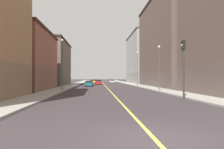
% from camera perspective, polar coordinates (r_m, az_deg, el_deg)
% --- Properties ---
extents(ground_plane, '(400.00, 400.00, 0.00)m').
position_cam_1_polar(ground_plane, '(7.84, 11.01, -16.26)').
color(ground_plane, '#362F33').
rests_on(ground_plane, ground).
extents(sidewalk_left, '(2.97, 168.00, 0.15)m').
position_cam_1_polar(sidewalk_left, '(57.23, 6.19, -2.70)').
color(sidewalk_left, '#9E9B93').
rests_on(sidewalk_left, ground).
extents(sidewalk_right, '(2.97, 168.00, 0.15)m').
position_cam_1_polar(sidewalk_right, '(56.67, -10.26, -2.71)').
color(sidewalk_right, '#9E9B93').
rests_on(sidewalk_right, ground).
extents(lane_center_stripe, '(0.16, 154.00, 0.01)m').
position_cam_1_polar(lane_center_stripe, '(56.37, -1.99, -2.80)').
color(lane_center_stripe, '#E5D14C').
rests_on(lane_center_stripe, ground).
extents(building_left_mid, '(10.48, 25.93, 19.04)m').
position_cam_1_polar(building_left_mid, '(49.07, 16.10, 8.06)').
color(building_left_mid, brown).
rests_on(building_left_mid, ground).
extents(building_left_far, '(10.48, 23.39, 16.80)m').
position_cam_1_polar(building_left_far, '(75.51, 8.82, 4.13)').
color(building_left_far, gray).
rests_on(building_left_far, ground).
extents(building_right_midblock, '(10.48, 15.17, 9.55)m').
position_cam_1_polar(building_right_midblock, '(37.09, -24.15, 3.53)').
color(building_right_midblock, brown).
rests_on(building_right_midblock, ground).
extents(building_right_distant, '(10.48, 18.26, 11.11)m').
position_cam_1_polar(building_right_distant, '(56.61, -17.02, 2.86)').
color(building_right_distant, brown).
rests_on(building_right_distant, ground).
extents(traffic_light_left_near, '(0.40, 0.32, 5.60)m').
position_cam_1_polar(traffic_light_left_near, '(21.60, 18.35, 3.46)').
color(traffic_light_left_near, '#2D2D2D').
rests_on(traffic_light_left_near, ground).
extents(street_lamp_left_near, '(0.36, 0.36, 6.64)m').
position_cam_1_polar(street_lamp_left_near, '(32.81, 12.35, 3.02)').
color(street_lamp_left_near, '#4C4C51').
rests_on(street_lamp_left_near, ground).
extents(street_lamp_right_near, '(0.36, 0.36, 7.75)m').
position_cam_1_polar(street_lamp_right_near, '(33.81, -13.03, 3.91)').
color(street_lamp_right_near, '#4C4C51').
rests_on(street_lamp_right_near, ground).
extents(street_lamp_left_far, '(0.36, 0.36, 7.70)m').
position_cam_1_polar(street_lamp_left_far, '(49.49, 6.76, 2.42)').
color(street_lamp_left_far, '#4C4C51').
rests_on(street_lamp_left_far, ground).
extents(car_teal, '(1.94, 4.22, 1.28)m').
position_cam_1_polar(car_teal, '(49.65, -6.08, -2.38)').
color(car_teal, '#196670').
rests_on(car_teal, ground).
extents(car_red, '(1.99, 4.39, 1.37)m').
position_cam_1_polar(car_red, '(60.57, -3.62, -2.03)').
color(car_red, red).
rests_on(car_red, ground).
extents(car_silver, '(2.02, 4.44, 1.23)m').
position_cam_1_polar(car_silver, '(76.86, -0.03, -1.78)').
color(car_silver, silver).
rests_on(car_silver, ground).
extents(car_yellow, '(1.82, 4.55, 1.26)m').
position_cam_1_polar(car_yellow, '(74.40, -5.01, -1.81)').
color(car_yellow, gold).
rests_on(car_yellow, ground).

